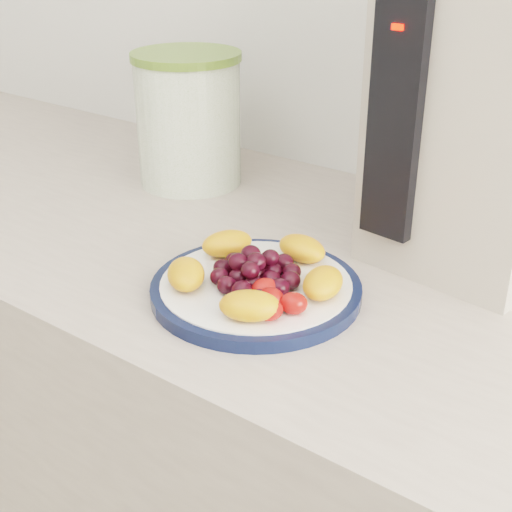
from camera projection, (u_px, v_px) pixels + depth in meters
The scene contains 10 objects.
counter at pixel (267, 498), 1.13m from camera, with size 3.50×0.60×0.90m, color #B5A598.
cabinet_face at pixel (267, 512), 1.15m from camera, with size 3.48×0.58×0.84m, color brown.
plate_rim at pixel (256, 289), 0.81m from camera, with size 0.24×0.24×0.01m, color #0F1939.
plate_face at pixel (256, 289), 0.81m from camera, with size 0.22×0.22×0.02m, color white.
canister at pixel (189, 123), 1.10m from camera, with size 0.16×0.16×0.19m, color #3A620D.
canister_lid at pixel (186, 56), 1.05m from camera, with size 0.17×0.17×0.01m, color olive.
appliance_body at pixel (502, 110), 0.85m from camera, with size 0.21×0.29×0.36m, color #B7AC9D.
appliance_panel at pixel (396, 123), 0.78m from camera, with size 0.06×0.02×0.27m, color black.
appliance_led at pixel (398, 27), 0.73m from camera, with size 0.01×0.01×0.01m, color #FF0C05.
fruit_plate at pixel (258, 273), 0.79m from camera, with size 0.21×0.20×0.04m.
Camera 1 is at (0.49, 0.51, 1.30)m, focal length 50.00 mm.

